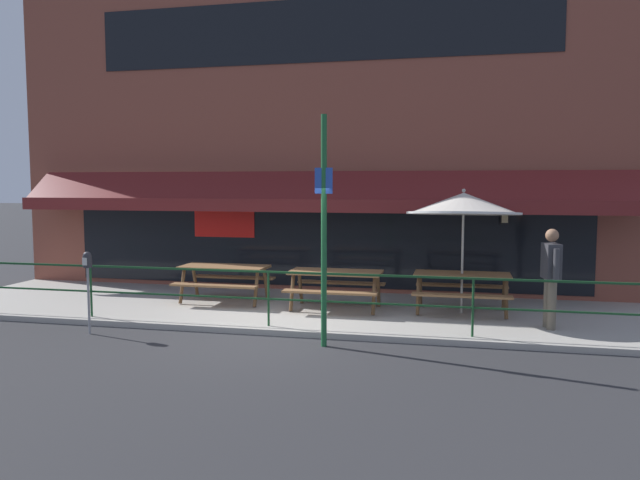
{
  "coord_description": "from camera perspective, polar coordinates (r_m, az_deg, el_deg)",
  "views": [
    {
      "loc": [
        3.24,
        -9.91,
        2.58
      ],
      "look_at": [
        0.62,
        1.6,
        1.5
      ],
      "focal_mm": 35.0,
      "sensor_mm": 36.0,
      "label": 1
    }
  ],
  "objects": [
    {
      "name": "picnic_table_left",
      "position": [
        13.14,
        -8.74,
        -3.03
      ],
      "size": [
        1.8,
        1.42,
        0.76
      ],
      "color": "brown",
      "rests_on": "patio_deck"
    },
    {
      "name": "patio_railing",
      "position": [
        10.86,
        -4.74,
        -4.23
      ],
      "size": [
        13.84,
        0.04,
        0.97
      ],
      "color": "#194723",
      "rests_on": "patio_deck"
    },
    {
      "name": "restaurant_building",
      "position": [
        14.59,
        -0.09,
        11.67
      ],
      "size": [
        15.0,
        1.6,
        8.5
      ],
      "color": "brown",
      "rests_on": "ground"
    },
    {
      "name": "parking_meter_near",
      "position": [
        11.31,
        -20.49,
        -2.38
      ],
      "size": [
        0.15,
        0.16,
        1.42
      ],
      "color": "gray",
      "rests_on": "ground"
    },
    {
      "name": "pedestrian_walking",
      "position": [
        11.3,
        20.35,
        -2.85
      ],
      "size": [
        0.31,
        0.61,
        1.71
      ],
      "color": "#665B4C",
      "rests_on": "patio_deck"
    },
    {
      "name": "picnic_table_centre",
      "position": [
        12.24,
        1.44,
        -3.58
      ],
      "size": [
        1.8,
        1.42,
        0.76
      ],
      "color": "brown",
      "rests_on": "patio_deck"
    },
    {
      "name": "ground_plane",
      "position": [
        10.74,
        -5.2,
        -8.69
      ],
      "size": [
        120.0,
        120.0,
        0.0
      ],
      "primitive_type": "plane",
      "color": "#2D2D30"
    },
    {
      "name": "picnic_table_right",
      "position": [
        12.2,
        12.84,
        -3.74
      ],
      "size": [
        1.8,
        1.42,
        0.76
      ],
      "color": "brown",
      "rests_on": "patio_deck"
    },
    {
      "name": "patio_umbrella_right",
      "position": [
        12.06,
        12.98,
        3.19
      ],
      "size": [
        2.14,
        2.14,
        2.38
      ],
      "color": "#B7B2A8",
      "rests_on": "patio_deck"
    },
    {
      "name": "street_sign_pole",
      "position": [
        9.71,
        0.36,
        1.06
      ],
      "size": [
        0.28,
        0.09,
        3.63
      ],
      "color": "#1E6033",
      "rests_on": "ground"
    },
    {
      "name": "patio_deck",
      "position": [
        12.6,
        -2.37,
        -6.36
      ],
      "size": [
        15.0,
        4.0,
        0.1
      ],
      "primitive_type": "cube",
      "color": "#ADA89E",
      "rests_on": "ground"
    }
  ]
}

